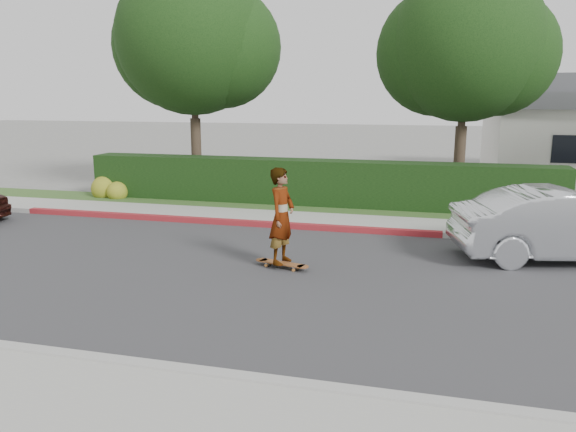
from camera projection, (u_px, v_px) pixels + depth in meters
The scene contains 14 objects.
ground at pixel (389, 287), 10.39m from camera, with size 120.00×120.00×0.00m, color slate.
road at pixel (389, 287), 10.39m from camera, with size 60.00×8.00×0.01m, color #2D2D30.
curb_near at pixel (361, 396), 6.49m from camera, with size 60.00×0.20×0.15m, color #9E9E99.
curb_far at pixel (402, 232), 14.25m from camera, with size 60.00×0.20×0.15m, color #9E9E99.
curb_red_section at pixel (218, 221), 15.48m from camera, with size 12.00×0.21×0.15m, color maroon.
sidewalk_far at pixel (404, 225), 15.11m from camera, with size 60.00×1.60×0.12m, color gray.
planting_strip at pixel (407, 214), 16.63m from camera, with size 60.00×1.60×0.10m, color #2D4C1E.
hedge at pixel (312, 184), 17.78m from camera, with size 15.00×1.00×1.50m, color black.
flowering_shrub at pixel (109, 190), 19.14m from camera, with size 1.40×1.00×0.90m.
tree_left at pixel (195, 43), 19.34m from camera, with size 5.99×5.21×8.00m.
tree_center at pixel (466, 49), 17.69m from camera, with size 5.66×4.84×7.44m.
skateboard at pixel (282, 264), 11.50m from camera, with size 1.23×0.54×0.11m.
skateboarder at pixel (282, 216), 11.29m from camera, with size 0.71×0.47×1.96m, color white.
car_silver at pixel (567, 225), 11.95m from camera, with size 1.64×4.71×1.55m, color silver.
Camera 1 is at (0.66, -10.03, 3.48)m, focal length 35.00 mm.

